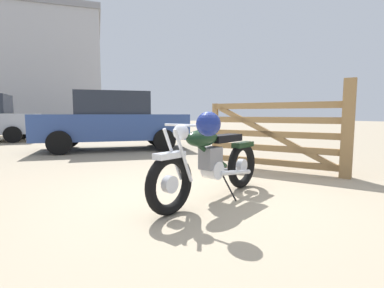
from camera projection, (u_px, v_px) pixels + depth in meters
The scene contains 5 objects.
ground_plane at pixel (206, 197), 3.59m from camera, with size 80.00×80.00×0.00m, color gray.
vintage_motorcycle at pixel (211, 160), 3.41m from camera, with size 1.91×1.12×1.07m.
timber_gate at pixel (289, 133), 5.10m from camera, with size 1.53×2.17×1.60m.
white_estate_far at pixel (114, 121), 8.42m from camera, with size 4.40×2.36×1.67m.
industrial_building at pixel (19, 69), 26.22m from camera, with size 15.43×11.47×22.47m.
Camera 1 is at (-1.54, -3.15, 1.03)m, focal length 26.85 mm.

